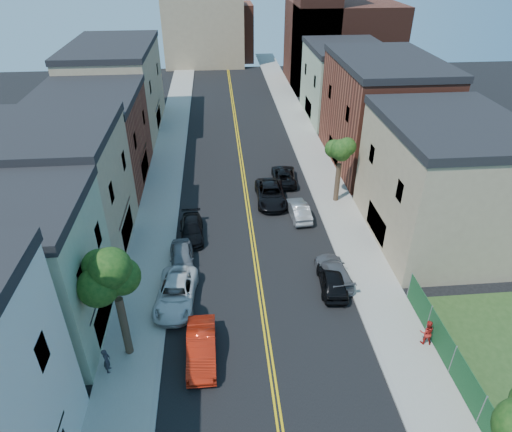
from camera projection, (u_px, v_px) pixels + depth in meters
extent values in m
cube|color=gray|center=(167.00, 160.00, 47.53)|extent=(3.20, 100.00, 0.15)
cube|color=gray|center=(313.00, 155.00, 48.72)|extent=(3.20, 100.00, 0.15)
cube|color=gray|center=(183.00, 160.00, 47.66)|extent=(0.30, 100.00, 0.15)
cube|color=gray|center=(297.00, 155.00, 48.59)|extent=(0.30, 100.00, 0.15)
cube|color=gray|center=(11.00, 279.00, 24.56)|extent=(9.00, 8.00, 8.50)
cube|color=#998466|center=(57.00, 195.00, 32.04)|extent=(9.00, 10.00, 9.00)
cube|color=brown|center=(92.00, 142.00, 41.61)|extent=(9.00, 12.00, 8.00)
cube|color=#998466|center=(117.00, 91.00, 53.06)|extent=(9.00, 16.00, 9.50)
cube|color=#998466|center=(441.00, 185.00, 33.31)|extent=(9.00, 12.00, 9.00)
cube|color=brown|center=(381.00, 116.00, 44.89)|extent=(9.00, 14.00, 10.00)
cube|color=gray|center=(344.00, 84.00, 57.13)|extent=(9.00, 12.00, 8.50)
cube|color=#4C2319|center=(341.00, 44.00, 70.01)|extent=(16.00, 14.00, 12.00)
cube|color=#4C2319|center=(317.00, 13.00, 63.61)|extent=(6.00, 6.00, 22.00)
cube|color=#998466|center=(204.00, 31.00, 80.23)|extent=(14.00, 8.00, 12.00)
cube|color=brown|center=(226.00, 32.00, 84.44)|extent=(10.00, 8.00, 10.00)
cube|color=#143F1E|center=(466.00, 384.00, 22.50)|extent=(0.04, 15.00, 1.90)
cylinder|color=#3D281E|center=(124.00, 326.00, 24.45)|extent=(0.44, 0.44, 3.96)
sphere|color=#0F350E|center=(111.00, 263.00, 22.17)|extent=(5.20, 5.20, 5.20)
sphere|color=#0F350E|center=(117.00, 250.00, 21.33)|extent=(3.90, 3.90, 3.90)
sphere|color=#0F350E|center=(104.00, 266.00, 22.84)|extent=(3.64, 3.64, 3.64)
cylinder|color=#3D281E|center=(337.00, 182.00, 39.29)|extent=(0.44, 0.44, 3.52)
sphere|color=#0F350E|center=(342.00, 142.00, 37.32)|extent=(4.40, 4.40, 4.40)
sphere|color=#0F350E|center=(349.00, 134.00, 36.61)|extent=(3.30, 3.30, 3.30)
sphere|color=#0F350E|center=(335.00, 145.00, 37.89)|extent=(3.08, 3.08, 3.08)
imported|color=red|center=(201.00, 347.00, 24.95)|extent=(1.63, 4.57, 1.50)
imported|color=silver|center=(176.00, 294.00, 28.76)|extent=(2.84, 5.43, 1.46)
imported|color=slate|center=(182.00, 258.00, 32.00)|extent=(2.03, 4.28, 1.42)
imported|color=black|center=(192.00, 229.00, 35.24)|extent=(1.99, 4.52, 1.29)
imported|color=#58595F|center=(334.00, 271.00, 30.80)|extent=(2.14, 4.59, 1.30)
imported|color=black|center=(332.00, 280.00, 29.95)|extent=(2.01, 4.33, 1.44)
imported|color=#96979C|center=(299.00, 210.00, 37.69)|extent=(1.71, 4.18, 1.35)
imported|color=black|center=(284.00, 175.00, 43.19)|extent=(2.56, 4.95, 1.33)
imported|color=black|center=(271.00, 194.00, 39.88)|extent=(2.57, 5.48, 1.52)
imported|color=#28272F|center=(107.00, 360.00, 23.94)|extent=(0.43, 0.61, 1.58)
imported|color=#AA1F1A|center=(427.00, 332.00, 25.62)|extent=(0.90, 0.76, 1.65)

